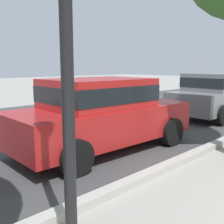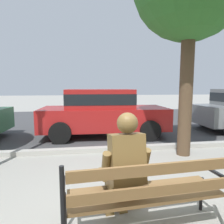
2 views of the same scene
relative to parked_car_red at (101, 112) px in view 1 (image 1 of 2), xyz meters
The scene contains 4 objects.
street_surface 3.02m from the parked_car_red, 91.96° to the left, with size 60.00×9.00×0.01m, color #424244.
curb_stone 1.87m from the parked_car_red, 93.35° to the right, with size 60.00×0.20×0.12m, color #B2AFA8.
parked_car_red is the anchor object (origin of this frame).
parked_car_grey 5.59m from the parked_car_red, ahead, with size 4.17×2.05×1.56m.
Camera 1 is at (-3.84, 0.28, 1.83)m, focal length 44.07 mm.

